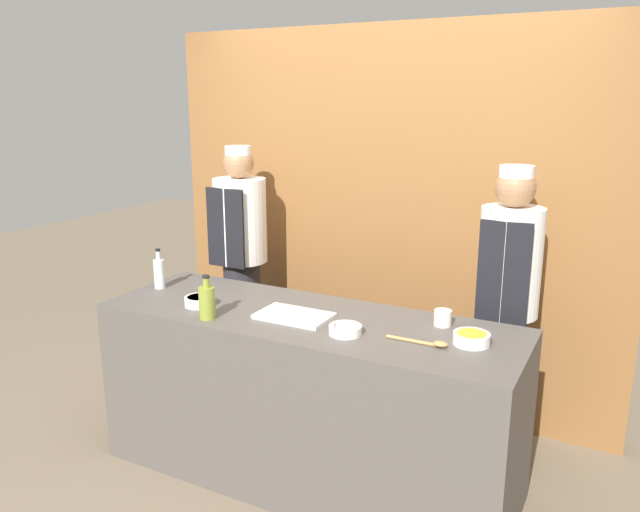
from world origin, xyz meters
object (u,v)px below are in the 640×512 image
at_px(cutting_board, 294,316).
at_px(wooden_spoon, 427,342).
at_px(chef_left, 241,264).
at_px(bottle_clear, 159,273).
at_px(cup_cream, 443,318).
at_px(sauce_bowl_yellow, 472,338).
at_px(sauce_bowl_white, 345,329).
at_px(chef_right, 506,306).
at_px(bottle_oil, 207,302).
at_px(sauce_bowl_orange, 199,301).

relative_size(cutting_board, wooden_spoon, 1.28).
bearing_deg(chef_left, bottle_clear, -101.53).
distance_m(bottle_clear, cup_cream, 1.63).
distance_m(sauce_bowl_yellow, cup_cream, 0.25).
bearing_deg(bottle_clear, wooden_spoon, -3.70).
height_order(sauce_bowl_white, wooden_spoon, sauce_bowl_white).
distance_m(sauce_bowl_white, bottle_clear, 1.27).
distance_m(bottle_clear, chef_left, 0.65).
bearing_deg(cup_cream, sauce_bowl_white, -138.57).
bearing_deg(chef_right, sauce_bowl_yellow, -92.24).
xyz_separation_m(wooden_spoon, chef_right, (0.20, 0.74, -0.02)).
height_order(sauce_bowl_yellow, bottle_oil, bottle_oil).
bearing_deg(sauce_bowl_yellow, chef_right, 87.76).
bearing_deg(bottle_clear, sauce_bowl_yellow, -0.01).
bearing_deg(sauce_bowl_yellow, wooden_spoon, -148.28).
height_order(sauce_bowl_orange, wooden_spoon, sauce_bowl_orange).
distance_m(cutting_board, chef_left, 1.07).
relative_size(cup_cream, chef_left, 0.05).
relative_size(sauce_bowl_yellow, bottle_oil, 0.73).
bearing_deg(sauce_bowl_white, chef_right, 53.80).
height_order(bottle_clear, chef_right, chef_right).
bearing_deg(sauce_bowl_white, bottle_clear, 173.04).
relative_size(bottle_clear, wooden_spoon, 0.82).
height_order(sauce_bowl_orange, cup_cream, cup_cream).
bearing_deg(chef_left, wooden_spoon, -26.04).
bearing_deg(cutting_board, wooden_spoon, -2.80).
xyz_separation_m(sauce_bowl_orange, chef_right, (1.43, 0.77, -0.03)).
xyz_separation_m(bottle_clear, bottle_oil, (0.56, -0.28, -0.00)).
xyz_separation_m(sauce_bowl_orange, chef_left, (-0.27, 0.77, -0.02)).
relative_size(sauce_bowl_orange, bottle_clear, 0.67).
height_order(cutting_board, chef_right, chef_right).
relative_size(wooden_spoon, chef_left, 0.17).
bearing_deg(sauce_bowl_yellow, sauce_bowl_white, -164.44).
distance_m(bottle_oil, chef_right, 1.57).
distance_m(sauce_bowl_yellow, cutting_board, 0.87).
relative_size(bottle_clear, chef_right, 0.14).
xyz_separation_m(cutting_board, bottle_oil, (-0.38, -0.21, 0.08)).
height_order(cutting_board, cup_cream, cup_cream).
xyz_separation_m(cutting_board, chef_left, (-0.81, 0.70, -0.00)).
bearing_deg(bottle_oil, cup_cream, 22.98).
xyz_separation_m(sauce_bowl_yellow, wooden_spoon, (-0.17, -0.11, -0.02)).
bearing_deg(cutting_board, chef_right, 38.11).
xyz_separation_m(bottle_oil, cup_cream, (1.06, 0.45, -0.05)).
distance_m(sauce_bowl_orange, chef_right, 1.63).
bearing_deg(wooden_spoon, bottle_oil, -170.72).
height_order(cup_cream, chef_left, chef_left).
xyz_separation_m(bottle_clear, chef_left, (0.13, 0.63, -0.08)).
relative_size(sauce_bowl_white, sauce_bowl_yellow, 0.94).
distance_m(cutting_board, bottle_oil, 0.44).
distance_m(cutting_board, chef_right, 1.14).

